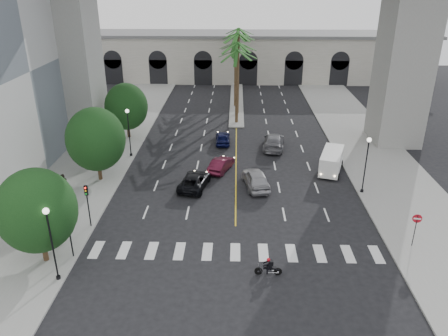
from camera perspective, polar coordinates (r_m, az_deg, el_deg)
ground at (r=32.95m, az=1.49°, el=-9.43°), size 140.00×140.00×0.00m
sidewalk_left at (r=48.55m, az=-16.41°, el=1.09°), size 8.00×100.00×0.15m
sidewalk_right at (r=48.58m, az=19.57°, el=0.68°), size 8.00×100.00×0.15m
median at (r=67.96m, az=1.66°, el=8.54°), size 2.00×24.00×0.20m
pier_building at (r=83.68m, az=1.72°, el=14.39°), size 71.00×10.50×8.50m
palm_a at (r=56.25m, az=1.74°, el=14.69°), size 3.20×3.20×10.30m
palm_b at (r=60.17m, az=1.85°, el=15.56°), size 3.20×3.20×10.60m
palm_c at (r=64.19m, az=1.56°, el=15.67°), size 3.20×3.20×10.10m
palm_d at (r=68.06m, az=1.89°, el=16.76°), size 3.20×3.20×10.90m
palm_e at (r=72.08m, az=1.68°, el=16.80°), size 3.20×3.20×10.40m
palm_f at (r=76.02m, az=1.92°, el=17.38°), size 3.20×3.20×10.70m
street_tree_near at (r=31.10m, az=-23.26°, el=-5.13°), size 5.20×5.20×6.89m
street_tree_mid at (r=42.06m, az=-16.41°, el=3.62°), size 5.44×5.44×7.21m
street_tree_far at (r=53.13m, az=-12.63°, el=7.83°), size 5.04×5.04×6.68m
lamp_post_left_near at (r=29.29m, az=-21.66°, el=-8.53°), size 0.40×0.40×5.35m
lamp_post_left_far at (r=47.38m, az=-12.34°, el=5.04°), size 0.40×0.40×5.35m
lamp_post_right at (r=40.19m, az=18.09°, el=0.94°), size 0.40×0.40×5.35m
traffic_signal_near at (r=31.56m, az=-19.63°, el=-7.25°), size 0.25×0.18×3.65m
traffic_signal_far at (r=34.82m, az=-17.43°, el=-3.89°), size 0.25×0.18×3.65m
motorcycle_rider at (r=29.42m, az=5.92°, el=-12.77°), size 1.81×0.49×1.30m
car_a at (r=40.48m, az=4.19°, el=-1.40°), size 2.79×5.17×1.67m
car_b at (r=43.80m, az=-0.38°, el=0.46°), size 2.70×4.33×1.35m
car_c at (r=40.43m, az=-3.88°, el=-1.69°), size 3.08×5.17×1.35m
car_d at (r=49.90m, az=6.51°, el=3.48°), size 2.90×5.81×1.62m
car_e at (r=51.06m, az=-0.16°, el=3.97°), size 1.76×4.11×1.38m
cargo_van at (r=44.66m, az=13.86°, el=0.92°), size 3.29×5.32×2.13m
pedestrian_a at (r=36.61m, az=-25.16°, el=-6.51°), size 0.65×0.49×1.63m
pedestrian_b at (r=41.66m, az=-20.21°, el=-1.90°), size 1.03×0.95×1.71m
do_not_enter_sign at (r=33.98m, az=23.81°, el=-6.67°), size 0.66×0.15×2.73m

